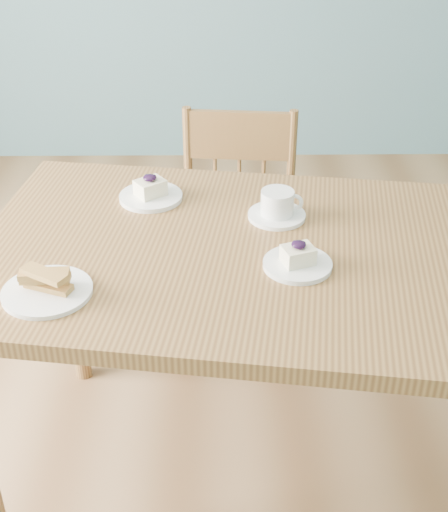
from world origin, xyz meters
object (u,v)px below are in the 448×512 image
object	(u,v)px
cheesecake_plate_near	(298,260)
biscotti_plate	(46,286)
coffee_cup	(278,206)
cheesecake_plate_far	(151,193)
dining_chair	(236,239)
dining_table	(276,278)

from	to	relation	value
cheesecake_plate_near	biscotti_plate	bearing A→B (deg)	-169.64
coffee_cup	cheesecake_plate_far	bearing A→B (deg)	164.02
cheesecake_plate_near	coffee_cup	world-z (taller)	coffee_cup
dining_chair	coffee_cup	size ratio (longest dim) A/B	5.72
cheesecake_plate_near	coffee_cup	distance (m)	0.25
cheesecake_plate_far	biscotti_plate	bearing A→B (deg)	-113.47
dining_chair	cheesecake_plate_near	world-z (taller)	same
dining_table	cheesecake_plate_far	xyz separation A→B (m)	(-0.34, 0.29, 0.10)
dining_chair	cheesecake_plate_near	bearing A→B (deg)	-75.34
dining_table	dining_chair	distance (m)	0.75
cheesecake_plate_far	dining_chair	bearing A→B (deg)	56.94
dining_chair	cheesecake_plate_near	xyz separation A→B (m)	(0.13, -0.76, 0.39)
cheesecake_plate_near	cheesecake_plate_far	size ratio (longest dim) A/B	0.94
dining_table	cheesecake_plate_near	size ratio (longest dim) A/B	9.83
cheesecake_plate_far	biscotti_plate	size ratio (longest dim) A/B	0.86
dining_chair	coffee_cup	world-z (taller)	coffee_cup
dining_table	dining_chair	size ratio (longest dim) A/B	1.84
cheesecake_plate_near	dining_table	bearing A→B (deg)	120.17
cheesecake_plate_near	dining_chair	bearing A→B (deg)	99.44
dining_table	cheesecake_plate_far	bearing A→B (deg)	148.37
dining_chair	coffee_cup	xyz separation A→B (m)	(0.10, -0.51, 0.41)
dining_table	coffee_cup	xyz separation A→B (m)	(0.01, 0.17, 0.12)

